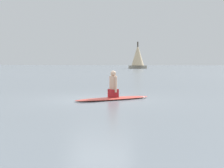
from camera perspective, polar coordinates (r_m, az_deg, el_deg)
name	(u,v)px	position (r m, az deg, el deg)	size (l,w,h in m)	color
ground_plane	(100,100)	(13.77, -1.93, -2.56)	(400.00, 400.00, 0.00)	gray
surfboard	(113,98)	(13.77, 0.20, -2.36)	(3.34, 0.75, 0.10)	#D84C3F
person_paddler	(113,85)	(13.72, 0.20, -0.20)	(0.44, 0.44, 1.04)	#A51E23
sailboat_center_horizon	(138,56)	(88.61, 4.19, 4.55)	(4.57, 4.20, 6.72)	#B2A893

